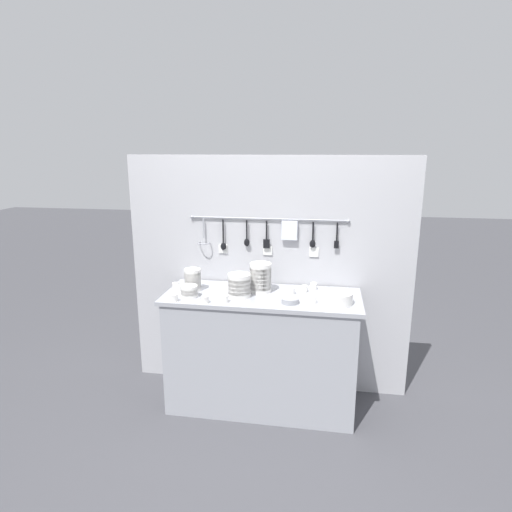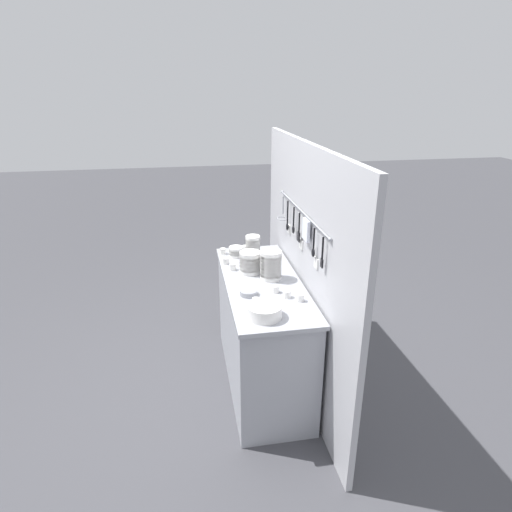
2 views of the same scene
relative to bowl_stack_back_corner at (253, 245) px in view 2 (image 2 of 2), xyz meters
name	(u,v)px [view 2 (image 2 of 2)]	position (x,y,z in m)	size (l,w,h in m)	color
ground_plane	(262,379)	(0.53, -0.02, -0.97)	(20.00, 20.00, 0.00)	#424247
counter	(262,332)	(0.53, -0.02, -0.53)	(1.42, 0.55, 0.89)	#9EA0A8
back_wall	(303,271)	(0.53, 0.29, -0.03)	(2.22, 0.11, 1.87)	#B2B2B7
bowl_stack_back_corner	(253,245)	(0.00, 0.00, 0.00)	(0.12, 0.12, 0.17)	white
bowl_stack_tall_left	(236,252)	(0.02, -0.15, -0.04)	(0.12, 0.12, 0.08)	white
bowl_stack_short_front	(250,262)	(0.37, -0.08, 0.00)	(0.16, 0.16, 0.17)	white
bowl_stack_nested_right	(271,265)	(0.50, 0.05, 0.03)	(0.16, 0.16, 0.22)	white
plate_stack	(264,311)	(1.06, -0.11, -0.04)	(0.22, 0.22, 0.08)	white
steel_mixing_bowl	(249,293)	(0.74, -0.16, -0.07)	(0.12, 0.12, 0.04)	#93969E
cup_beside_plates	(300,298)	(0.89, 0.17, -0.06)	(0.05, 0.05, 0.05)	white
cup_centre	(223,251)	(-0.05, -0.25, -0.06)	(0.05, 0.05, 0.05)	white
cup_back_right	(256,302)	(0.90, -0.13, -0.06)	(0.05, 0.05, 0.05)	white
cup_back_left	(287,294)	(0.82, 0.10, -0.06)	(0.05, 0.05, 0.05)	white
cup_front_right	(275,289)	(0.73, 0.03, -0.06)	(0.05, 0.05, 0.05)	white
cup_mid_row	(245,248)	(-0.09, -0.05, -0.06)	(0.05, 0.05, 0.05)	white
cup_edge_near	(226,261)	(0.17, -0.25, -0.06)	(0.05, 0.05, 0.05)	white
cup_edge_far	(233,267)	(0.30, -0.21, -0.06)	(0.05, 0.05, 0.05)	white
cup_by_caddy	(250,246)	(-0.14, 0.00, -0.06)	(0.05, 0.05, 0.05)	white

